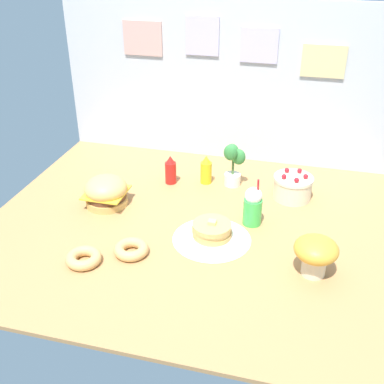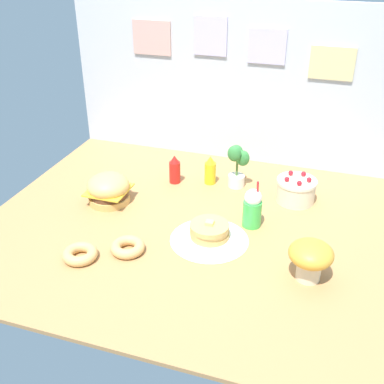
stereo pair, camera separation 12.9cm
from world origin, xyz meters
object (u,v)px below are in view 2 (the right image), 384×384
object	(u,v)px
mustard_bottle	(210,171)
burger	(109,189)
mushroom_stool	(311,257)
potted_plant	(237,164)
donut_pink_glaze	(80,254)
donut_chocolate	(128,247)
ketchup_bottle	(175,170)
cream_soda_cup	(252,208)
layer_cake	(296,190)
pancake_stack	(209,233)

from	to	relation	value
mustard_bottle	burger	bearing A→B (deg)	-140.59
mushroom_stool	potted_plant	bearing A→B (deg)	124.20
donut_pink_glaze	donut_chocolate	distance (m)	0.22
ketchup_bottle	mustard_bottle	bearing A→B (deg)	15.08
mustard_bottle	cream_soda_cup	xyz separation A→B (m)	(0.33, -0.37, 0.02)
layer_cake	mustard_bottle	bearing A→B (deg)	173.77
ketchup_bottle	potted_plant	size ratio (longest dim) A/B	0.66
donut_chocolate	potted_plant	bearing A→B (deg)	67.09
layer_cake	ketchup_bottle	xyz separation A→B (m)	(-0.71, 0.00, 0.01)
burger	donut_pink_glaze	xyz separation A→B (m)	(0.11, -0.51, -0.05)
pancake_stack	potted_plant	size ratio (longest dim) A/B	1.11
pancake_stack	layer_cake	world-z (taller)	layer_cake
ketchup_bottle	mushroom_stool	world-z (taller)	mushroom_stool
ketchup_bottle	cream_soda_cup	bearing A→B (deg)	-31.11
donut_pink_glaze	mushroom_stool	bearing A→B (deg)	10.29
pancake_stack	mushroom_stool	distance (m)	0.51
pancake_stack	mushroom_stool	size ratio (longest dim) A/B	1.55
burger	potted_plant	bearing A→B (deg)	32.41
cream_soda_cup	potted_plant	world-z (taller)	potted_plant
layer_cake	mushroom_stool	xyz separation A→B (m)	(0.14, -0.65, 0.05)
pancake_stack	mushroom_stool	bearing A→B (deg)	-16.63
pancake_stack	layer_cake	size ratio (longest dim) A/B	1.36
pancake_stack	donut_pink_glaze	bearing A→B (deg)	-147.74
pancake_stack	mustard_bottle	xyz separation A→B (m)	(-0.16, 0.56, 0.04)
burger	mustard_bottle	size ratio (longest dim) A/B	1.33
layer_cake	mustard_bottle	distance (m)	0.51
cream_soda_cup	mushroom_stool	world-z (taller)	cream_soda_cup
cream_soda_cup	mushroom_stool	distance (m)	0.46
ketchup_bottle	donut_pink_glaze	bearing A→B (deg)	-100.67
cream_soda_cup	layer_cake	bearing A→B (deg)	60.77
cream_soda_cup	mushroom_stool	bearing A→B (deg)	-46.38
burger	ketchup_bottle	distance (m)	0.42
pancake_stack	ketchup_bottle	size ratio (longest dim) A/B	1.70
cream_soda_cup	donut_chocolate	distance (m)	0.65
potted_plant	mushroom_stool	size ratio (longest dim) A/B	1.39
donut_pink_glaze	potted_plant	world-z (taller)	potted_plant
mustard_bottle	mushroom_stool	xyz separation A→B (m)	(0.65, -0.71, 0.03)
donut_chocolate	potted_plant	distance (m)	0.86
pancake_stack	mushroom_stool	xyz separation A→B (m)	(0.49, -0.15, 0.07)
mushroom_stool	ketchup_bottle	bearing A→B (deg)	142.38
burger	potted_plant	distance (m)	0.74
potted_plant	mushroom_stool	distance (m)	0.87
pancake_stack	donut_chocolate	bearing A→B (deg)	-147.82
mushroom_stool	burger	bearing A→B (deg)	163.76
cream_soda_cup	donut_pink_glaze	size ratio (longest dim) A/B	1.61
layer_cake	cream_soda_cup	xyz separation A→B (m)	(-0.18, -0.32, 0.03)
burger	potted_plant	size ratio (longest dim) A/B	0.87
layer_cake	potted_plant	xyz separation A→B (m)	(-0.35, 0.07, 0.07)
cream_soda_cup	burger	bearing A→B (deg)	-179.31
pancake_stack	cream_soda_cup	bearing A→B (deg)	48.29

